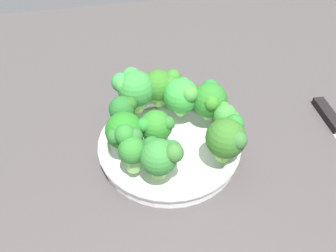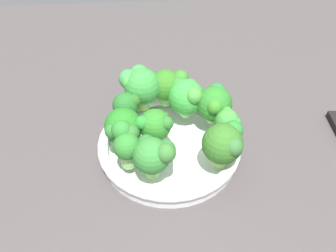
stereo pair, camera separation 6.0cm
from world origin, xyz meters
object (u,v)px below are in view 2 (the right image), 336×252
(broccoli_floret_0, at_px, (187,96))
(broccoli_floret_4, at_px, (154,155))
(bowl, at_px, (168,145))
(broccoli_floret_5, at_px, (227,123))
(broccoli_floret_1, at_px, (127,146))
(broccoli_floret_2, at_px, (171,85))
(broccoli_floret_6, at_px, (127,106))
(broccoli_floret_8, at_px, (123,129))
(broccoli_floret_7, at_px, (140,85))
(broccoli_floret_10, at_px, (214,103))
(broccoli_floret_3, at_px, (224,143))
(broccoli_floret_9, at_px, (155,127))

(broccoli_floret_0, bearing_deg, broccoli_floret_4, -25.47)
(bowl, height_order, broccoli_floret_5, broccoli_floret_5)
(broccoli_floret_1, bearing_deg, broccoli_floret_4, 61.95)
(broccoli_floret_2, bearing_deg, broccoli_floret_6, -59.49)
(broccoli_floret_4, height_order, broccoli_floret_8, broccoli_floret_8)
(bowl, xyz_separation_m, broccoli_floret_5, (0.00, 0.10, 0.05))
(bowl, xyz_separation_m, broccoli_floret_0, (-0.06, 0.04, 0.06))
(broccoli_floret_7, relative_size, broccoli_floret_10, 1.13)
(broccoli_floret_2, relative_size, broccoli_floret_10, 0.99)
(broccoli_floret_5, xyz_separation_m, broccoli_floret_10, (-0.04, -0.02, 0.01))
(broccoli_floret_5, bearing_deg, broccoli_floret_1, -73.46)
(broccoli_floret_3, height_order, broccoli_floret_6, broccoli_floret_3)
(broccoli_floret_8, height_order, broccoli_floret_9, broccoli_floret_8)
(broccoli_floret_7, height_order, broccoli_floret_8, broccoli_floret_7)
(broccoli_floret_7, height_order, broccoli_floret_10, broccoli_floret_7)
(broccoli_floret_1, distance_m, broccoli_floret_7, 0.14)
(broccoli_floret_3, relative_size, broccoli_floret_4, 1.08)
(broccoli_floret_6, bearing_deg, broccoli_floret_10, 87.27)
(broccoli_floret_2, relative_size, broccoli_floret_9, 1.04)
(broccoli_floret_7, distance_m, broccoli_floret_9, 0.11)
(broccoli_floret_4, bearing_deg, broccoli_floret_8, -139.77)
(bowl, bearing_deg, broccoli_floret_3, 54.00)
(bowl, relative_size, broccoli_floret_6, 4.04)
(broccoli_floret_5, xyz_separation_m, broccoli_floret_8, (0.02, -0.17, 0.01))
(broccoli_floret_1, relative_size, broccoli_floret_8, 0.86)
(broccoli_floret_9, bearing_deg, broccoli_floret_0, 141.21)
(broccoli_floret_0, height_order, broccoli_floret_4, broccoli_floret_0)
(broccoli_floret_2, bearing_deg, broccoli_floret_0, 38.02)
(broccoli_floret_0, bearing_deg, broccoli_floret_2, -141.98)
(bowl, relative_size, broccoli_floret_0, 3.40)
(broccoli_floret_2, bearing_deg, broccoli_floret_8, -36.72)
(broccoli_floret_0, height_order, broccoli_floret_7, broccoli_floret_7)
(broccoli_floret_1, xyz_separation_m, broccoli_floret_5, (-0.05, 0.17, -0.01))
(broccoli_floret_5, bearing_deg, broccoli_floret_10, -160.36)
(broccoli_floret_3, height_order, broccoli_floret_7, broccoli_floret_7)
(bowl, bearing_deg, broccoli_floret_8, -76.36)
(broccoli_floret_8, bearing_deg, broccoli_floret_1, 10.82)
(bowl, relative_size, broccoli_floret_1, 3.93)
(broccoli_floret_8, bearing_deg, bowl, 103.64)
(bowl, relative_size, broccoli_floret_9, 3.59)
(broccoli_floret_0, relative_size, broccoli_floret_8, 1.00)
(broccoli_floret_0, height_order, broccoli_floret_6, broccoli_floret_0)
(broccoli_floret_7, relative_size, broccoli_floret_9, 1.19)
(broccoli_floret_5, height_order, broccoli_floret_7, broccoli_floret_7)
(broccoli_floret_8, distance_m, broccoli_floret_10, 0.17)
(broccoli_floret_1, height_order, broccoli_floret_9, broccoli_floret_9)
(bowl, distance_m, broccoli_floret_1, 0.10)
(broccoli_floret_3, relative_size, broccoli_floret_6, 1.23)
(broccoli_floret_8, relative_size, broccoli_floret_10, 1.00)
(broccoli_floret_0, distance_m, broccoli_floret_4, 0.15)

